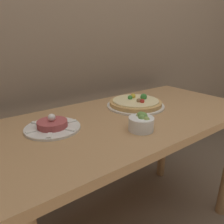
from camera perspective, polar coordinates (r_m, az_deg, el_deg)
name	(u,v)px	position (r m, az deg, el deg)	size (l,w,h in m)	color
dining_table	(130,136)	(1.10, 4.71, -6.30)	(1.29, 0.63, 0.73)	#AD7F51
pizza_plate	(136,103)	(1.17, 6.19, 2.28)	(0.30, 0.30, 0.06)	silver
tartare_plate	(53,126)	(0.92, -15.28, -3.52)	(0.23, 0.23, 0.07)	silver
small_bowl	(141,122)	(0.88, 7.67, -2.62)	(0.10, 0.10, 0.07)	white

